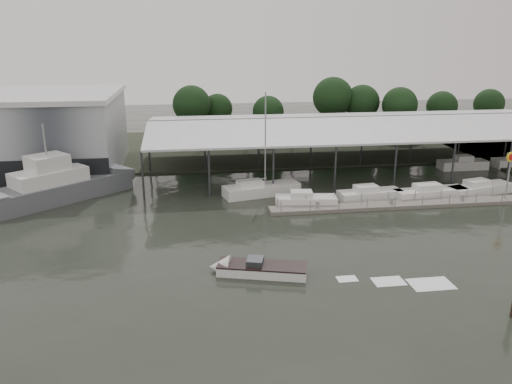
{
  "coord_description": "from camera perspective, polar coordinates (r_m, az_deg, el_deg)",
  "views": [
    {
      "loc": [
        -7.13,
        -37.27,
        17.06
      ],
      "look_at": [
        -0.5,
        9.37,
        2.5
      ],
      "focal_mm": 35.0,
      "sensor_mm": 36.0,
      "label": 1
    }
  ],
  "objects": [
    {
      "name": "ground",
      "position": [
        41.6,
        2.51,
        -7.05
      ],
      "size": [
        200.0,
        200.0,
        0.0
      ],
      "primitive_type": "plane",
      "color": "#262B23",
      "rests_on": "ground"
    },
    {
      "name": "land_strip_far",
      "position": [
        81.37,
        -2.9,
        5.13
      ],
      "size": [
        140.0,
        30.0,
        0.3
      ],
      "color": "#313729",
      "rests_on": "ground"
    },
    {
      "name": "storage_warehouse",
      "position": [
        71.35,
        -25.12,
        6.06
      ],
      "size": [
        24.5,
        20.5,
        10.5
      ],
      "color": "#A2A7AC",
      "rests_on": "ground"
    },
    {
      "name": "covered_boat_shed",
      "position": [
        70.44,
        12.16,
        7.87
      ],
      "size": [
        58.24,
        24.0,
        6.96
      ],
      "color": "white",
      "rests_on": "ground"
    },
    {
      "name": "floating_dock",
      "position": [
        54.84,
        16.15,
        -1.43
      ],
      "size": [
        28.0,
        2.0,
        1.4
      ],
      "color": "slate",
      "rests_on": "ground"
    },
    {
      "name": "shell_fuel_sign",
      "position": [
        59.76,
        27.04,
        2.58
      ],
      "size": [
        1.1,
        0.18,
        5.55
      ],
      "color": "gray",
      "rests_on": "ground"
    },
    {
      "name": "grey_trawler",
      "position": [
        58.73,
        -21.51,
        0.67
      ],
      "size": [
        15.47,
        13.97,
        8.84
      ],
      "rotation": [
        0.0,
        0.0,
        0.7
      ],
      "color": "#565B5F",
      "rests_on": "ground"
    },
    {
      "name": "white_sailboat",
      "position": [
        56.51,
        0.49,
        0.29
      ],
      "size": [
        9.06,
        4.52,
        11.71
      ],
      "rotation": [
        0.0,
        0.0,
        0.23
      ],
      "color": "white",
      "rests_on": "ground"
    },
    {
      "name": "speedboat_underway",
      "position": [
        38.1,
        -0.23,
        -8.77
      ],
      "size": [
        18.01,
        6.68,
        2.0
      ],
      "rotation": [
        0.0,
        0.0,
        2.87
      ],
      "color": "white",
      "rests_on": "ground"
    },
    {
      "name": "moored_cruiser_0",
      "position": [
        53.13,
        5.64,
        -0.95
      ],
      "size": [
        6.63,
        3.0,
        1.7
      ],
      "rotation": [
        0.0,
        0.0,
        -0.13
      ],
      "color": "white",
      "rests_on": "ground"
    },
    {
      "name": "moored_cruiser_1",
      "position": [
        56.27,
        12.83,
        -0.26
      ],
      "size": [
        7.31,
        2.95,
        1.7
      ],
      "rotation": [
        0.0,
        0.0,
        0.11
      ],
      "color": "white",
      "rests_on": "ground"
    },
    {
      "name": "moored_cruiser_2",
      "position": [
        58.76,
        19.3,
        -0.07
      ],
      "size": [
        8.55,
        3.09,
        1.7
      ],
      "rotation": [
        0.0,
        0.0,
        0.11
      ],
      "color": "white",
      "rests_on": "ground"
    },
    {
      "name": "moored_cruiser_3",
      "position": [
        62.5,
        24.21,
        0.37
      ],
      "size": [
        8.31,
        4.06,
        1.7
      ],
      "rotation": [
        0.0,
        0.0,
        0.24
      ],
      "color": "white",
      "rests_on": "ground"
    },
    {
      "name": "horizon_tree_line",
      "position": [
        90.57,
        10.87,
        9.86
      ],
      "size": [
        69.08,
        11.04,
        10.61
      ],
      "color": "black",
      "rests_on": "ground"
    }
  ]
}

